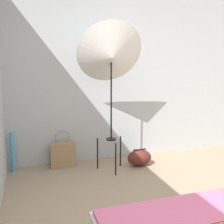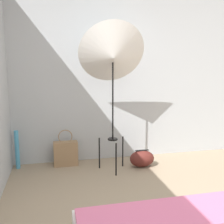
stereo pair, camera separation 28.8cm
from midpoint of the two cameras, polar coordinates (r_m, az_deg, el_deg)
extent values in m
cube|color=#B7BCC1|center=(4.15, -2.44, 7.39)|extent=(8.00, 0.05, 2.60)
cube|color=#D6668E|center=(2.21, 17.37, -19.14)|extent=(1.78, 0.41, 0.04)
cylinder|color=black|center=(3.63, -1.49, -10.29)|extent=(0.02, 0.02, 0.46)
cylinder|color=black|center=(3.87, -5.33, -9.02)|extent=(0.02, 0.02, 0.46)
cylinder|color=black|center=(3.95, -0.25, -8.56)|extent=(0.02, 0.02, 0.46)
cylinder|color=black|center=(3.74, -2.39, -5.94)|extent=(0.14, 0.14, 0.02)
cylinder|color=black|center=(3.63, -2.45, 2.99)|extent=(0.02, 0.02, 1.17)
cone|color=white|center=(3.60, -2.52, 12.26)|extent=(0.92, 0.61, 0.88)
cube|color=#9E7A56|center=(4.03, -12.72, -9.14)|extent=(0.36, 0.14, 0.37)
torus|color=#9E7A56|center=(3.95, -12.86, -5.51)|extent=(0.21, 0.01, 0.21)
ellipsoid|color=#5B231E|center=(4.01, 3.92, -9.92)|extent=(0.37, 0.25, 0.25)
cube|color=black|center=(3.97, 3.94, -8.18)|extent=(0.20, 0.04, 0.01)
cylinder|color=#4CA3D1|center=(4.04, -22.78, -8.14)|extent=(0.06, 0.06, 0.57)
camera|label=1|loc=(0.14, -92.43, -0.43)|focal=42.00mm
camera|label=2|loc=(0.14, 87.57, 0.43)|focal=42.00mm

